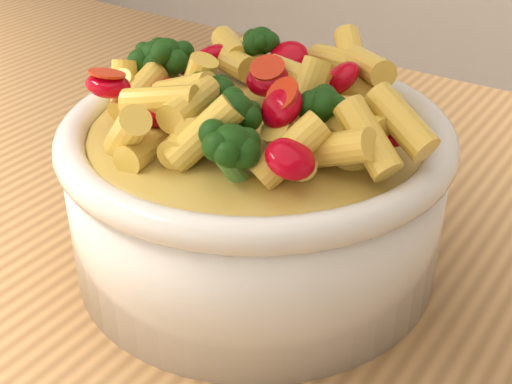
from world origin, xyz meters
The scene contains 3 objects.
table centered at (0.00, 0.00, 0.80)m, with size 1.20×0.80×0.90m.
serving_bowl centered at (0.06, 0.03, 0.95)m, with size 0.24×0.24×0.10m.
pasta_salad centered at (0.06, 0.03, 1.01)m, with size 0.19×0.19×0.04m.
Camera 1 is at (0.28, -0.29, 1.18)m, focal length 50.00 mm.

